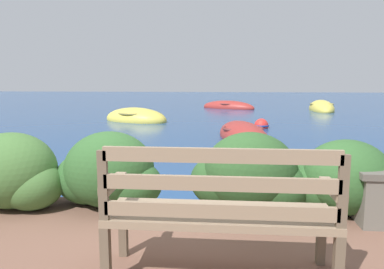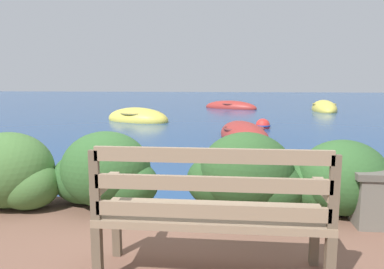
{
  "view_description": "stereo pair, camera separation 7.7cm",
  "coord_description": "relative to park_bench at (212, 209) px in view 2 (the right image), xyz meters",
  "views": [
    {
      "loc": [
        0.42,
        -3.97,
        1.56
      ],
      "look_at": [
        -0.26,
        3.66,
        0.41
      ],
      "focal_mm": 35.0,
      "sensor_mm": 36.0,
      "label": 1
    },
    {
      "loc": [
        0.5,
        -3.96,
        1.56
      ],
      "look_at": [
        -0.26,
        3.66,
        0.41
      ],
      "focal_mm": 35.0,
      "sensor_mm": 36.0,
      "label": 2
    }
  ],
  "objects": [
    {
      "name": "hedge_clump_right",
      "position": [
        0.27,
        1.37,
        -0.13
      ],
      "size": [
        1.19,
        0.86,
        0.81
      ],
      "color": "#284C23",
      "rests_on": "patio_terrace"
    },
    {
      "name": "rowboat_far",
      "position": [
        4.76,
        16.58,
        -0.63
      ],
      "size": [
        1.41,
        3.32,
        0.9
      ],
      "rotation": [
        0.0,
        0.0,
        1.48
      ],
      "color": "#DBC64C",
      "rests_on": "ground_plane"
    },
    {
      "name": "rowboat_outer",
      "position": [
        0.17,
        17.37,
        -0.64
      ],
      "size": [
        3.04,
        2.18,
        0.73
      ],
      "rotation": [
        0.0,
        0.0,
        2.66
      ],
      "color": "#9E2D28",
      "rests_on": "ground_plane"
    },
    {
      "name": "rowboat_nearest",
      "position": [
        0.49,
        7.36,
        -0.64
      ],
      "size": [
        1.67,
        3.06,
        0.78
      ],
      "rotation": [
        0.0,
        0.0,
        1.8
      ],
      "color": "#9E2D28",
      "rests_on": "ground_plane"
    },
    {
      "name": "hedge_clump_far_right",
      "position": [
        1.22,
        1.36,
        -0.16
      ],
      "size": [
        1.1,
        0.79,
        0.75
      ],
      "color": "#2D5628",
      "rests_on": "patio_terrace"
    },
    {
      "name": "rowboat_mid",
      "position": [
        -3.27,
        11.14,
        -0.63
      ],
      "size": [
        2.88,
        2.22,
        0.88
      ],
      "rotation": [
        0.0,
        0.0,
        5.86
      ],
      "color": "#DBC64C",
      "rests_on": "ground_plane"
    },
    {
      "name": "hedge_clump_left",
      "position": [
        -2.2,
        1.24,
        -0.14
      ],
      "size": [
        1.16,
        0.84,
        0.79
      ],
      "color": "#426B33",
      "rests_on": "patio_terrace"
    },
    {
      "name": "park_bench",
      "position": [
        0.0,
        0.0,
        0.0
      ],
      "size": [
        1.54,
        0.48,
        0.93
      ],
      "rotation": [
        0.0,
        0.0,
        0.05
      ],
      "color": "brown",
      "rests_on": "patio_terrace"
    },
    {
      "name": "mooring_buoy",
      "position": [
        1.17,
        9.59,
        -0.63
      ],
      "size": [
        0.5,
        0.5,
        0.45
      ],
      "color": "red",
      "rests_on": "ground_plane"
    },
    {
      "name": "hedge_clump_centre",
      "position": [
        -1.19,
        1.36,
        -0.14
      ],
      "size": [
        1.17,
        0.84,
        0.8
      ],
      "color": "#2D5628",
      "rests_on": "patio_terrace"
    },
    {
      "name": "ground_plane",
      "position": [
        -0.39,
        1.6,
        -0.7
      ],
      "size": [
        80.0,
        80.0,
        0.0
      ],
      "color": "navy"
    }
  ]
}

